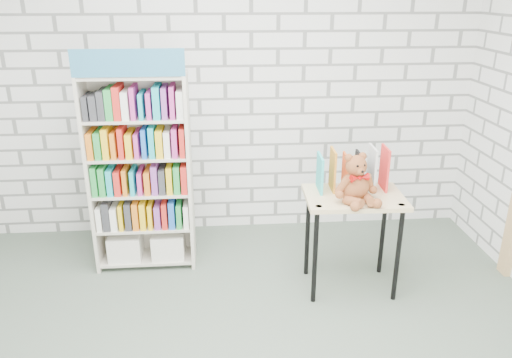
{
  "coord_description": "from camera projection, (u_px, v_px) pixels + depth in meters",
  "views": [
    {
      "loc": [
        -0.08,
        -2.42,
        2.19
      ],
      "look_at": [
        0.19,
        0.95,
        0.89
      ],
      "focal_mm": 35.0,
      "sensor_mm": 36.0,
      "label": 1
    }
  ],
  "objects": [
    {
      "name": "room_shell",
      "position": [
        232.0,
        77.0,
        2.4
      ],
      "size": [
        4.52,
        4.02,
        2.81
      ],
      "color": "silver",
      "rests_on": "ground"
    },
    {
      "name": "bookshelf",
      "position": [
        141.0,
        172.0,
        3.96
      ],
      "size": [
        0.8,
        0.31,
        1.79
      ],
      "color": "beige",
      "rests_on": "ground"
    },
    {
      "name": "display_table",
      "position": [
        353.0,
        209.0,
        3.67
      ],
      "size": [
        0.73,
        0.52,
        0.77
      ],
      "color": "tan",
      "rests_on": "ground"
    },
    {
      "name": "table_books",
      "position": [
        352.0,
        171.0,
        3.69
      ],
      "size": [
        0.51,
        0.24,
        0.3
      ],
      "color": "#2AB7B9",
      "rests_on": "display_table"
    },
    {
      "name": "teddy_bear",
      "position": [
        356.0,
        183.0,
        3.48
      ],
      "size": [
        0.32,
        0.31,
        0.35
      ],
      "color": "brown",
      "rests_on": "display_table"
    }
  ]
}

